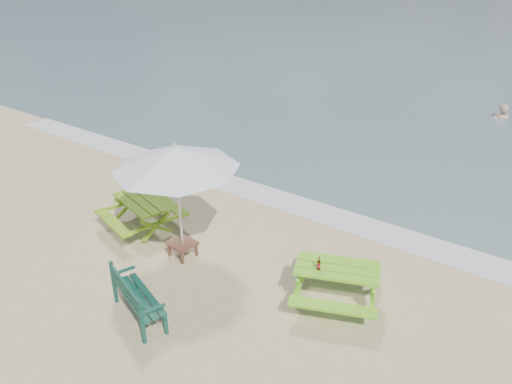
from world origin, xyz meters
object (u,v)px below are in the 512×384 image
Objects in this scene: picnic_table_left at (142,215)px; picnic_table_right at (336,285)px; park_bench at (140,305)px; patio_umbrella at (176,158)px; swimmer at (499,129)px; side_table at (183,249)px; beer_bottle at (319,265)px.

picnic_table_right is (4.65, 0.22, 0.00)m from picnic_table_left.
park_bench is 0.53× the size of patio_umbrella.
swimmer is (0.19, 12.72, -0.75)m from picnic_table_right.
side_table is 2.05× the size of beer_bottle.
picnic_table_right is at bearing -90.85° from swimmer.
picnic_table_left is 4.41m from beer_bottle.
beer_bottle is at bearing -140.23° from picnic_table_right.
side_table is 0.29× the size of swimmer.
side_table is (-3.17, -0.52, -0.17)m from picnic_table_right.
picnic_table_left is 7.51× the size of beer_bottle.
side_table is at bearing -11.23° from picnic_table_left.
picnic_table_right is 3.85× the size of side_table.
picnic_table_left is 13.84m from swimmer.
park_bench is at bearing -100.15° from swimmer.
patio_umbrella reaches higher than park_bench.
side_table is 2.01m from patio_umbrella.
patio_umbrella reaches higher than picnic_table_right.
picnic_table_left is 1.05× the size of swimmer.
patio_umbrella is 3.25m from beer_bottle.
side_table is (-0.67, 1.79, -0.09)m from park_bench.
picnic_table_left is 2.99m from park_bench.
patio_umbrella is (1.47, -0.29, 1.84)m from picnic_table_left.
park_bench is (-2.50, -2.30, -0.08)m from picnic_table_right.
beer_bottle reaches higher than picnic_table_right.
picnic_table_right reaches higher than picnic_table_left.
beer_bottle is (2.25, 2.09, 0.53)m from park_bench.
picnic_table_right is at bearing 2.77° from picnic_table_left.
swimmer is at bearing 69.53° from picnic_table_left.
picnic_table_left is at bearing -179.84° from beer_bottle.
beer_bottle is 13.00m from swimmer.
patio_umbrella reaches higher than beer_bottle.
beer_bottle is at bearing 5.94° from side_table.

